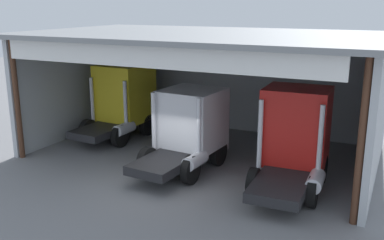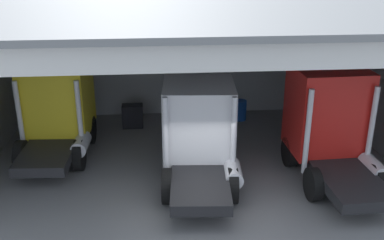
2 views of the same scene
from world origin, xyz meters
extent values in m
plane|color=slate|center=(0.00, 0.00, 0.00)|extent=(80.00, 80.00, 0.00)
cube|color=#ADB2B7|center=(0.00, 8.94, 2.70)|extent=(14.90, 0.24, 5.41)
cube|color=#ADB2B7|center=(7.45, 4.47, 2.70)|extent=(0.24, 8.94, 5.41)
cube|color=gray|center=(0.00, 4.11, 5.51)|extent=(15.50, 9.66, 0.20)
cube|color=white|center=(0.00, -0.29, 5.06)|extent=(13.41, 0.12, 0.90)
cube|color=yellow|center=(-4.96, 5.26, 2.30)|extent=(2.48, 2.56, 2.96)
cube|color=black|center=(-4.89, 6.50, 2.82)|extent=(2.00, 0.17, 0.89)
cube|color=silver|center=(-4.89, 6.53, 0.72)|extent=(2.24, 0.28, 0.44)
cube|color=#232326|center=(-5.06, 3.43, 0.75)|extent=(1.94, 3.42, 0.36)
cylinder|color=silver|center=(-6.09, 3.95, 1.89)|extent=(0.18, 0.18, 2.65)
cylinder|color=silver|center=(-3.97, 3.84, 1.89)|extent=(0.18, 0.18, 2.65)
cylinder|color=silver|center=(-3.98, 3.68, 0.87)|extent=(0.62, 1.23, 0.56)
cylinder|color=black|center=(-5.96, 5.80, 0.57)|extent=(0.36, 1.15, 1.13)
cylinder|color=black|center=(-3.91, 5.69, 0.57)|extent=(0.36, 1.15, 1.13)
cylinder|color=black|center=(-6.08, 3.49, 0.57)|extent=(0.36, 1.15, 1.13)
cylinder|color=black|center=(-4.03, 3.38, 0.57)|extent=(0.36, 1.15, 1.13)
cube|color=white|center=(0.19, 2.76, 2.08)|extent=(2.53, 2.57, 2.51)
cube|color=black|center=(0.28, 3.98, 2.52)|extent=(2.01, 0.20, 0.75)
cube|color=silver|center=(0.28, 4.01, 0.72)|extent=(2.26, 0.32, 0.44)
cube|color=#232326|center=(0.06, 0.84, 0.75)|extent=(2.02, 3.62, 0.36)
cylinder|color=silver|center=(-0.96, 1.48, 1.95)|extent=(0.18, 0.18, 2.75)
cylinder|color=silver|center=(1.16, 1.33, 1.95)|extent=(0.18, 0.18, 2.75)
cylinder|color=silver|center=(1.14, 1.06, 0.87)|extent=(0.64, 1.24, 0.56)
cylinder|color=black|center=(-0.80, 3.31, 0.57)|extent=(0.38, 1.17, 1.15)
cylinder|color=black|center=(1.26, 3.16, 0.57)|extent=(0.38, 1.17, 1.15)
cylinder|color=black|center=(-0.97, 0.91, 0.57)|extent=(0.38, 1.17, 1.15)
cylinder|color=black|center=(1.09, 0.76, 0.57)|extent=(0.38, 1.17, 1.15)
cube|color=red|center=(4.63, 2.72, 2.29)|extent=(2.49, 2.17, 2.98)
cube|color=black|center=(4.58, 3.77, 2.81)|extent=(2.04, 0.15, 0.89)
cube|color=silver|center=(4.58, 3.80, 0.70)|extent=(2.29, 0.26, 0.44)
cube|color=#232326|center=(4.71, 0.73, 0.73)|extent=(1.95, 3.69, 0.36)
cylinder|color=silver|center=(3.60, 1.49, 2.00)|extent=(0.18, 0.18, 2.91)
cylinder|color=silver|center=(5.76, 1.58, 2.00)|extent=(0.18, 0.18, 2.91)
cylinder|color=silver|center=(5.78, 1.08, 0.85)|extent=(0.61, 1.22, 0.56)
cylinder|color=black|center=(3.56, 3.09, 0.55)|extent=(0.35, 1.11, 1.09)
cylinder|color=black|center=(5.66, 3.18, 0.55)|extent=(0.35, 1.11, 1.09)
cylinder|color=black|center=(3.66, 0.69, 0.55)|extent=(0.35, 1.11, 1.09)
cylinder|color=black|center=(5.76, 0.77, 0.55)|extent=(0.35, 1.11, 1.09)
cylinder|color=#194CB2|center=(2.57, 7.72, 0.46)|extent=(0.58, 0.58, 0.91)
cube|color=black|center=(-2.27, 7.27, 0.50)|extent=(0.90, 0.60, 1.00)
camera|label=1|loc=(8.16, -13.66, 6.81)|focal=41.29mm
camera|label=2|loc=(-1.24, -11.94, 7.97)|focal=43.75mm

